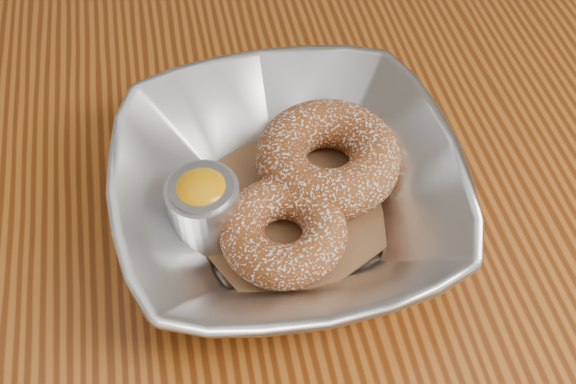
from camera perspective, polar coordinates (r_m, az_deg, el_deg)
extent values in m
cube|color=brown|center=(0.55, 5.68, -1.48)|extent=(1.20, 0.80, 0.04)
imported|color=silver|center=(0.50, 0.00, 0.08)|extent=(0.25, 0.25, 0.06)
cube|color=brown|center=(0.51, 0.00, -1.43)|extent=(0.20, 0.20, 0.00)
torus|color=brown|center=(0.52, 3.41, 2.91)|extent=(0.12, 0.12, 0.04)
torus|color=brown|center=(0.48, -0.39, -3.37)|extent=(0.13, 0.13, 0.03)
cylinder|color=silver|center=(0.49, -7.07, -1.42)|extent=(0.05, 0.05, 0.05)
cylinder|color=gray|center=(0.49, -7.12, -1.14)|extent=(0.05, 0.05, 0.04)
ellipsoid|color=#FFA007|center=(0.47, -7.29, -0.06)|extent=(0.04, 0.04, 0.03)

